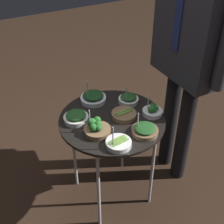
{
  "coord_description": "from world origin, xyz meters",
  "views": [
    {
      "loc": [
        1.31,
        -0.69,
        1.8
      ],
      "look_at": [
        0.0,
        0.0,
        0.72
      ],
      "focal_mm": 50.0,
      "sensor_mm": 36.0,
      "label": 1
    }
  ],
  "objects_px": {
    "bowl_asparagus_mid_right": "(124,115)",
    "bowl_broccoli_mid_left": "(152,111)",
    "bowl_broccoli_front_center": "(96,128)",
    "waiter_figure": "(190,41)",
    "bowl_spinach_back_left": "(145,130)",
    "bowl_spinach_front_right": "(76,117)",
    "bowl_spinach_back_right": "(128,99)",
    "serving_cart": "(112,125)",
    "bowl_asparagus_center": "(119,143)",
    "bowl_spinach_front_left": "(93,97)"
  },
  "relations": [
    {
      "from": "bowl_spinach_back_left",
      "to": "bowl_spinach_front_right",
      "type": "relative_size",
      "value": 1.03
    },
    {
      "from": "bowl_spinach_front_left",
      "to": "waiter_figure",
      "type": "relative_size",
      "value": 0.1
    },
    {
      "from": "bowl_spinach_back_left",
      "to": "bowl_broccoli_front_center",
      "type": "bearing_deg",
      "value": -118.8
    },
    {
      "from": "bowl_spinach_front_right",
      "to": "bowl_asparagus_center",
      "type": "height_order",
      "value": "bowl_asparagus_center"
    },
    {
      "from": "bowl_spinach_back_left",
      "to": "bowl_spinach_front_right",
      "type": "xyz_separation_m",
      "value": [
        -0.29,
        -0.3,
        0.0
      ]
    },
    {
      "from": "bowl_broccoli_front_center",
      "to": "serving_cart",
      "type": "bearing_deg",
      "value": 117.87
    },
    {
      "from": "bowl_spinach_front_right",
      "to": "bowl_spinach_back_left",
      "type": "bearing_deg",
      "value": 46.23
    },
    {
      "from": "bowl_asparagus_mid_right",
      "to": "bowl_spinach_back_right",
      "type": "xyz_separation_m",
      "value": [
        -0.12,
        0.1,
        0.01
      ]
    },
    {
      "from": "bowl_spinach_back_right",
      "to": "bowl_asparagus_center",
      "type": "xyz_separation_m",
      "value": [
        0.33,
        -0.26,
        -0.01
      ]
    },
    {
      "from": "serving_cart",
      "to": "bowl_broccoli_front_center",
      "type": "height_order",
      "value": "bowl_broccoli_front_center"
    },
    {
      "from": "bowl_broccoli_front_center",
      "to": "waiter_figure",
      "type": "height_order",
      "value": "waiter_figure"
    },
    {
      "from": "serving_cart",
      "to": "waiter_figure",
      "type": "xyz_separation_m",
      "value": [
        -0.0,
        0.53,
        0.44
      ]
    },
    {
      "from": "bowl_spinach_back_left",
      "to": "bowl_spinach_back_right",
      "type": "bearing_deg",
      "value": 166.51
    },
    {
      "from": "bowl_broccoli_mid_left",
      "to": "serving_cart",
      "type": "bearing_deg",
      "value": -107.67
    },
    {
      "from": "bowl_broccoli_front_center",
      "to": "bowl_broccoli_mid_left",
      "type": "distance_m",
      "value": 0.38
    },
    {
      "from": "serving_cart",
      "to": "bowl_spinach_back_left",
      "type": "height_order",
      "value": "bowl_spinach_back_left"
    },
    {
      "from": "bowl_spinach_front_right",
      "to": "bowl_asparagus_mid_right",
      "type": "bearing_deg",
      "value": 70.38
    },
    {
      "from": "bowl_asparagus_center",
      "to": "bowl_asparagus_mid_right",
      "type": "bearing_deg",
      "value": 144.01
    },
    {
      "from": "bowl_spinach_back_right",
      "to": "bowl_broccoli_front_center",
      "type": "height_order",
      "value": "bowl_broccoli_front_center"
    },
    {
      "from": "bowl_broccoli_front_center",
      "to": "bowl_spinach_front_right",
      "type": "xyz_separation_m",
      "value": [
        -0.15,
        -0.06,
        -0.01
      ]
    },
    {
      "from": "bowl_spinach_back_right",
      "to": "bowl_broccoli_front_center",
      "type": "relative_size",
      "value": 0.9
    },
    {
      "from": "bowl_spinach_back_left",
      "to": "waiter_figure",
      "type": "bearing_deg",
      "value": 116.14
    },
    {
      "from": "bowl_broccoli_mid_left",
      "to": "bowl_asparagus_center",
      "type": "height_order",
      "value": "bowl_asparagus_center"
    },
    {
      "from": "bowl_asparagus_mid_right",
      "to": "bowl_spinach_front_right",
      "type": "height_order",
      "value": "bowl_spinach_front_right"
    },
    {
      "from": "bowl_spinach_front_right",
      "to": "waiter_figure",
      "type": "relative_size",
      "value": 0.09
    },
    {
      "from": "serving_cart",
      "to": "bowl_spinach_front_left",
      "type": "bearing_deg",
      "value": -175.44
    },
    {
      "from": "bowl_spinach_front_left",
      "to": "serving_cart",
      "type": "bearing_deg",
      "value": 4.56
    },
    {
      "from": "bowl_asparagus_mid_right",
      "to": "bowl_spinach_front_left",
      "type": "xyz_separation_m",
      "value": [
        -0.24,
        -0.09,
        0.01
      ]
    },
    {
      "from": "bowl_spinach_front_right",
      "to": "bowl_spinach_back_right",
      "type": "bearing_deg",
      "value": 93.61
    },
    {
      "from": "serving_cart",
      "to": "bowl_broccoli_mid_left",
      "type": "distance_m",
      "value": 0.26
    },
    {
      "from": "bowl_spinach_front_right",
      "to": "bowl_broccoli_mid_left",
      "type": "xyz_separation_m",
      "value": [
        0.16,
        0.43,
        -0.0
      ]
    },
    {
      "from": "bowl_spinach_front_right",
      "to": "bowl_spinach_front_left",
      "type": "bearing_deg",
      "value": 128.55
    },
    {
      "from": "bowl_broccoli_front_center",
      "to": "bowl_spinach_front_left",
      "type": "height_order",
      "value": "bowl_spinach_front_left"
    },
    {
      "from": "bowl_asparagus_mid_right",
      "to": "bowl_spinach_front_left",
      "type": "relative_size",
      "value": 0.9
    },
    {
      "from": "serving_cart",
      "to": "bowl_broccoli_front_center",
      "type": "relative_size",
      "value": 4.38
    },
    {
      "from": "bowl_asparagus_mid_right",
      "to": "bowl_broccoli_mid_left",
      "type": "relative_size",
      "value": 1.16
    },
    {
      "from": "bowl_spinach_front_left",
      "to": "bowl_asparagus_center",
      "type": "distance_m",
      "value": 0.46
    },
    {
      "from": "serving_cart",
      "to": "bowl_spinach_front_right",
      "type": "height_order",
      "value": "bowl_spinach_front_right"
    },
    {
      "from": "bowl_spinach_back_left",
      "to": "bowl_spinach_back_right",
      "type": "height_order",
      "value": "bowl_spinach_back_right"
    },
    {
      "from": "serving_cart",
      "to": "bowl_spinach_front_left",
      "type": "height_order",
      "value": "bowl_spinach_front_left"
    },
    {
      "from": "bowl_asparagus_mid_right",
      "to": "bowl_spinach_back_right",
      "type": "distance_m",
      "value": 0.16
    },
    {
      "from": "serving_cart",
      "to": "bowl_asparagus_center",
      "type": "height_order",
      "value": "bowl_asparagus_center"
    },
    {
      "from": "bowl_spinach_back_right",
      "to": "bowl_asparagus_center",
      "type": "height_order",
      "value": "bowl_asparagus_center"
    },
    {
      "from": "bowl_spinach_back_right",
      "to": "bowl_spinach_front_right",
      "type": "bearing_deg",
      "value": -86.39
    },
    {
      "from": "bowl_spinach_back_right",
      "to": "bowl_asparagus_center",
      "type": "distance_m",
      "value": 0.42
    },
    {
      "from": "serving_cart",
      "to": "bowl_spinach_front_right",
      "type": "relative_size",
      "value": 4.51
    },
    {
      "from": "bowl_spinach_front_right",
      "to": "bowl_broccoli_mid_left",
      "type": "bearing_deg",
      "value": 70.04
    },
    {
      "from": "bowl_asparagus_mid_right",
      "to": "waiter_figure",
      "type": "bearing_deg",
      "value": 92.44
    },
    {
      "from": "bowl_broccoli_front_center",
      "to": "bowl_asparagus_center",
      "type": "distance_m",
      "value": 0.16
    },
    {
      "from": "bowl_asparagus_mid_right",
      "to": "bowl_asparagus_center",
      "type": "height_order",
      "value": "bowl_asparagus_center"
    }
  ]
}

